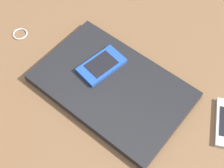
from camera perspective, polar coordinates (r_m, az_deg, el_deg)
The scene contains 4 objects.
desk_surface at distance 77.87cm, azimuth 2.92°, elevation -0.35°, with size 120.00×80.00×3.00cm, color brown.
laptop_closed at distance 74.77cm, azimuth 0.00°, elevation -0.41°, with size 35.07×22.45×2.00cm, color black.
cell_phone_on_laptop at distance 76.29cm, azimuth -1.86°, elevation 3.34°, with size 9.80×12.49×1.11cm.
key_ring at distance 88.79cm, azimuth -15.98°, elevation 8.52°, with size 3.87×3.87×0.36cm, color silver.
Camera 1 is at (-15.07, 38.56, 67.45)cm, focal length 51.62 mm.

